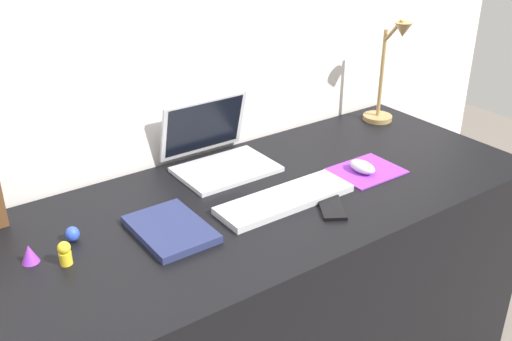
% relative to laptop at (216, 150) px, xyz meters
% --- Properties ---
extents(back_wall, '(2.99, 0.05, 1.62)m').
position_rel_laptop_xyz_m(back_wall, '(-0.04, 0.14, 0.01)').
color(back_wall, silver).
rests_on(back_wall, ground_plane).
extents(desk, '(1.79, 0.71, 0.74)m').
position_rel_laptop_xyz_m(desk, '(-0.04, -0.26, -0.42)').
color(desk, black).
rests_on(desk, ground_plane).
extents(laptop, '(0.30, 0.27, 0.21)m').
position_rel_laptop_xyz_m(laptop, '(0.00, 0.00, 0.00)').
color(laptop, silver).
rests_on(laptop, desk).
extents(keyboard, '(0.41, 0.13, 0.02)m').
position_rel_laptop_xyz_m(keyboard, '(0.03, -0.32, -0.04)').
color(keyboard, silver).
rests_on(keyboard, desk).
extents(mousepad, '(0.21, 0.17, 0.00)m').
position_rel_laptop_xyz_m(mousepad, '(0.36, -0.31, -0.05)').
color(mousepad, purple).
rests_on(mousepad, desk).
extents(mouse, '(0.06, 0.10, 0.03)m').
position_rel_laptop_xyz_m(mouse, '(0.34, -0.31, -0.03)').
color(mouse, silver).
rests_on(mouse, mousepad).
extents(cell_phone, '(0.12, 0.14, 0.01)m').
position_rel_laptop_xyz_m(cell_phone, '(0.11, -0.43, -0.05)').
color(cell_phone, black).
rests_on(cell_phone, desk).
extents(desk_lamp, '(0.11, 0.16, 0.39)m').
position_rel_laptop_xyz_m(desk_lamp, '(0.71, -0.05, 0.13)').
color(desk_lamp, '#A5844C').
rests_on(desk_lamp, desk).
extents(notebook_pad, '(0.17, 0.24, 0.02)m').
position_rel_laptop_xyz_m(notebook_pad, '(-0.31, -0.28, -0.04)').
color(notebook_pad, navy).
rests_on(notebook_pad, desk).
extents(toy_figurine_purple, '(0.04, 0.04, 0.05)m').
position_rel_laptop_xyz_m(toy_figurine_purple, '(-0.65, -0.20, -0.03)').
color(toy_figurine_purple, purple).
rests_on(toy_figurine_purple, desk).
extents(toy_figurine_yellow, '(0.03, 0.03, 0.06)m').
position_rel_laptop_xyz_m(toy_figurine_yellow, '(-0.58, -0.25, -0.02)').
color(toy_figurine_yellow, yellow).
rests_on(toy_figurine_yellow, desk).
extents(toy_figurine_blue, '(0.04, 0.04, 0.04)m').
position_rel_laptop_xyz_m(toy_figurine_blue, '(-0.53, -0.17, -0.03)').
color(toy_figurine_blue, blue).
rests_on(toy_figurine_blue, desk).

